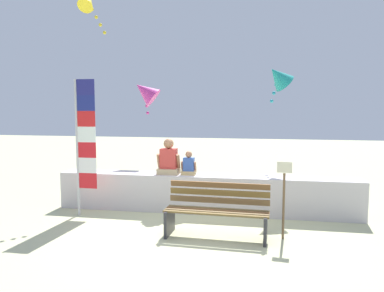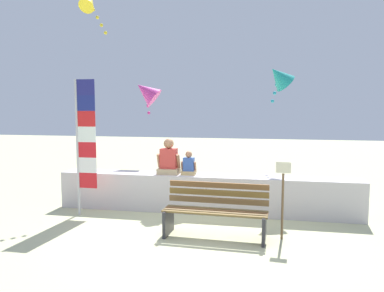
{
  "view_description": "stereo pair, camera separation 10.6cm",
  "coord_description": "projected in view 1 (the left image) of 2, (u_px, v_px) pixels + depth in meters",
  "views": [
    {
      "loc": [
        1.13,
        -6.31,
        2.18
      ],
      "look_at": [
        -0.28,
        1.34,
        1.38
      ],
      "focal_mm": 35.42,
      "sensor_mm": 36.0,
      "label": 1
    },
    {
      "loc": [
        1.24,
        -6.29,
        2.18
      ],
      "look_at": [
        -0.28,
        1.34,
        1.38
      ],
      "focal_mm": 35.42,
      "sensor_mm": 36.0,
      "label": 2
    }
  ],
  "objects": [
    {
      "name": "flag_banner",
      "position": [
        83.0,
        139.0,
        7.49
      ],
      "size": [
        0.42,
        0.05,
        2.72
      ],
      "color": "#B7B7BC",
      "rests_on": "ground"
    },
    {
      "name": "park_bench",
      "position": [
        217.0,
        212.0,
        6.37
      ],
      "size": [
        1.76,
        0.68,
        0.88
      ],
      "color": "brown",
      "rests_on": "ground"
    },
    {
      "name": "kite_magenta",
      "position": [
        145.0,
        92.0,
        9.46
      ],
      "size": [
        0.81,
        0.64,
        0.96
      ],
      "color": "#DB3D9E"
    },
    {
      "name": "seawall_ledge",
      "position": [
        205.0,
        193.0,
        7.87
      ],
      "size": [
        6.23,
        0.56,
        0.78
      ],
      "primitive_type": "cube",
      "color": "beige",
      "rests_on": "ground"
    },
    {
      "name": "kite_yellow",
      "position": [
        88.0,
        2.0,
        8.82
      ],
      "size": [
        0.63,
        0.56,
        1.03
      ],
      "color": "yellow"
    },
    {
      "name": "sign_post",
      "position": [
        284.0,
        194.0,
        6.2
      ],
      "size": [
        0.24,
        0.05,
        1.29
      ],
      "color": "brown",
      "rests_on": "ground"
    },
    {
      "name": "ground_plane",
      "position": [
        194.0,
        232.0,
        6.6
      ],
      "size": [
        40.0,
        40.0,
        0.0
      ],
      "primitive_type": "plane",
      "color": "#BEBF90"
    },
    {
      "name": "person_child",
      "position": [
        189.0,
        165.0,
        7.86
      ],
      "size": [
        0.32,
        0.24,
        0.49
      ],
      "color": "tan",
      "rests_on": "seawall_ledge"
    },
    {
      "name": "kite_teal",
      "position": [
        278.0,
        77.0,
        8.4
      ],
      "size": [
        0.81,
        0.72,
        0.92
      ],
      "color": "teal"
    },
    {
      "name": "person_adult",
      "position": [
        169.0,
        160.0,
        7.93
      ],
      "size": [
        0.49,
        0.36,
        0.75
      ],
      "color": "tan",
      "rests_on": "seawall_ledge"
    }
  ]
}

